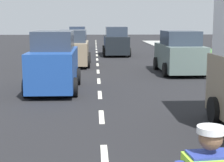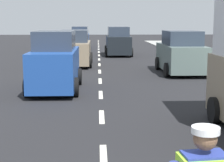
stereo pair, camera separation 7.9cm
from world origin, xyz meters
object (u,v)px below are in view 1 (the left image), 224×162
at_px(car_oncoming_third, 78,38).
at_px(car_oncoming_second, 73,49).
at_px(car_oncoming_lead, 54,63).
at_px(car_parked_far, 179,54).
at_px(car_outgoing_far, 116,42).

xyz_separation_m(car_oncoming_third, car_oncoming_second, (0.32, -13.53, 0.00)).
height_order(car_oncoming_lead, car_oncoming_second, car_oncoming_lead).
relative_size(car_oncoming_third, car_oncoming_lead, 1.07).
xyz_separation_m(car_oncoming_lead, car_parked_far, (5.81, 4.36, -0.05)).
bearing_deg(car_parked_far, car_oncoming_second, 148.17).
distance_m(car_oncoming_lead, car_oncoming_second, 7.81).
relative_size(car_oncoming_lead, car_parked_far, 0.93).
distance_m(car_outgoing_far, car_oncoming_second, 6.82).
relative_size(car_outgoing_far, car_oncoming_lead, 1.05).
height_order(car_oncoming_third, car_outgoing_far, car_outgoing_far).
relative_size(car_oncoming_lead, car_oncoming_second, 0.92).
height_order(car_outgoing_far, car_oncoming_second, car_outgoing_far).
bearing_deg(car_outgoing_far, car_oncoming_lead, -102.84).
xyz_separation_m(car_oncoming_third, car_oncoming_lead, (0.07, -21.34, 0.07)).
bearing_deg(car_oncoming_second, car_oncoming_third, 91.37).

